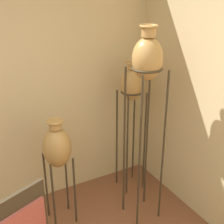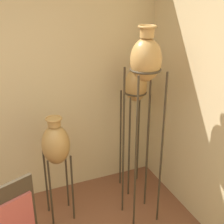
# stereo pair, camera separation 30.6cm
# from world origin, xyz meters

# --- Properties ---
(vase_stand_tall) EXTENTS (0.29, 0.29, 1.98)m
(vase_stand_tall) POSITION_xyz_m (1.51, 1.23, 1.64)
(vase_stand_tall) COLOR #382D1E
(vase_stand_tall) RESTS_ON ground_plane
(vase_stand_medium) EXTENTS (0.25, 0.25, 1.54)m
(vase_stand_medium) POSITION_xyz_m (1.67, 1.71, 1.25)
(vase_stand_medium) COLOR #382D1E
(vase_stand_medium) RESTS_ON ground_plane
(vase_stand_short) EXTENTS (0.28, 0.28, 1.14)m
(vase_stand_short) POSITION_xyz_m (0.74, 1.56, 0.85)
(vase_stand_short) COLOR #382D1E
(vase_stand_short) RESTS_ON ground_plane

